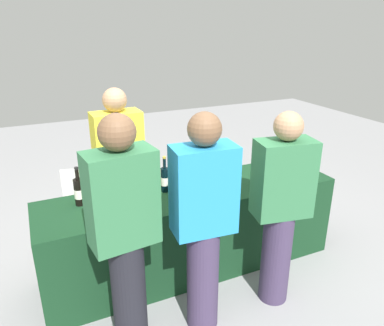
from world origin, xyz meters
The scene contains 19 objects.
ground_plane centered at (0.00, 0.00, 0.00)m, with size 12.00×12.00×0.00m, color gray.
tasting_table centered at (0.00, 0.00, 0.38)m, with size 2.59×0.66×0.77m, color #14381E.
wine_bottle_0 centered at (-0.91, 0.13, 0.88)m, with size 0.08×0.08×0.32m.
wine_bottle_1 centered at (-0.61, 0.16, 0.89)m, with size 0.08×0.08×0.33m.
wine_bottle_2 centered at (-0.35, 0.06, 0.89)m, with size 0.07×0.07×0.32m.
wine_bottle_3 centered at (-0.21, 0.08, 0.87)m, with size 0.07×0.07×0.31m.
wine_bottle_4 centered at (-0.02, 0.12, 0.87)m, with size 0.07×0.07×0.30m.
wine_bottle_5 centered at (1.04, 0.12, 0.89)m, with size 0.07×0.07×0.34m.
wine_glass_0 centered at (-0.81, -0.07, 0.87)m, with size 0.07×0.07×0.15m.
wine_glass_1 centered at (-0.65, -0.13, 0.87)m, with size 0.07×0.07×0.15m.
wine_glass_2 centered at (-0.48, -0.17, 0.85)m, with size 0.06×0.06×0.13m.
wine_glass_3 centered at (-0.02, -0.09, 0.86)m, with size 0.08×0.08×0.14m.
wine_glass_4 centered at (0.52, -0.16, 0.86)m, with size 0.06×0.06×0.13m.
wine_glass_5 centered at (0.85, -0.17, 0.86)m, with size 0.07×0.07×0.13m.
server_pouring centered at (-0.48, 0.57, 0.85)m, with size 0.44×0.26×1.59m.
guest_0 centered at (-0.75, -0.62, 0.89)m, with size 0.44×0.27×1.65m.
guest_1 centered at (-0.22, -0.67, 0.87)m, with size 0.43×0.26×1.61m.
guest_2 centered at (0.43, -0.66, 0.83)m, with size 0.45×0.30×1.55m.
menu_board centered at (-0.75, 0.93, 0.37)m, with size 0.48×0.03×0.75m, color white.
Camera 1 is at (-1.19, -2.60, 2.12)m, focal length 34.48 mm.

